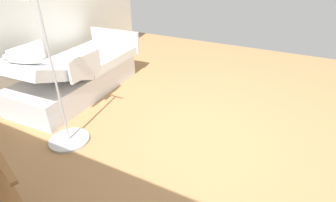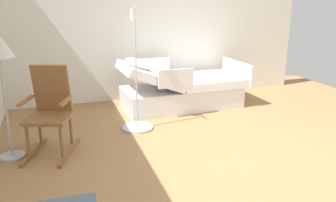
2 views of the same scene
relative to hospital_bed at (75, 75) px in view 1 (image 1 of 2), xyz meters
The scene contains 3 objects.
ground_plane 2.18m from the hospital_bed, behind, with size 7.19×7.19×0.00m, color #9E7247.
hospital_bed is the anchor object (origin of this frame).
iv_pole 1.21m from the hospital_bed, 128.78° to the left, with size 0.44×0.44×1.69m.
Camera 1 is at (-0.66, 2.35, 1.84)m, focal length 27.74 mm.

